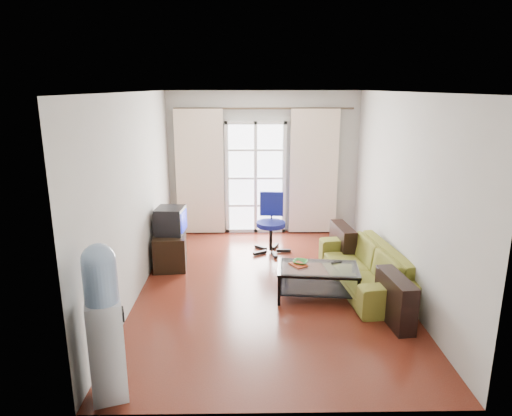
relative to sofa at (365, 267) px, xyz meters
The scene contains 20 objects.
floor 1.39m from the sofa, behind, with size 5.20×5.20×0.00m, color maroon.
ceiling 2.76m from the sofa, behind, with size 5.20×5.20×0.00m, color white.
wall_back 3.11m from the sofa, 117.67° to the left, with size 3.60×0.02×2.70m, color #B9B8B0.
wall_front 3.12m from the sofa, 117.55° to the right, with size 3.60×0.02×2.70m, color #B9B8B0.
wall_left 3.33m from the sofa, behind, with size 0.02×5.20×2.70m, color #B9B8B0.
wall_right 1.14m from the sofa, ahead, with size 0.02×5.20×2.70m, color #B9B8B0.
french_door 3.05m from the sofa, 120.75° to the left, with size 1.16×0.06×2.15m.
curtain_rod 3.52m from the sofa, 118.60° to the left, with size 0.04×0.04×3.30m, color #4C3F2D.
curtain_left 3.67m from the sofa, 135.98° to the left, with size 0.90×0.07×2.35m, color #F2DEC2.
curtain_right 2.66m from the sofa, 99.41° to the left, with size 0.90×0.07×2.35m, color #F2DEC2.
radiator 2.56m from the sofa, 102.65° to the left, with size 0.64×0.12×0.64m, color gray.
sofa is the anchor object (origin of this frame).
coffee_table 0.80m from the sofa, 154.26° to the right, with size 1.13×0.72×0.44m.
bowl 0.99m from the sofa, 166.80° to the right, with size 0.26×0.26×0.05m, color green.
book 1.11m from the sofa, 162.62° to the right, with size 0.26×0.29×0.02m, color maroon.
remote 0.51m from the sofa, 156.48° to the right, with size 0.16×0.05×0.02m, color black.
tv_stand 3.00m from the sofa, 164.31° to the left, with size 0.49×0.73×0.54m, color black.
crt_tv 3.04m from the sofa, 163.68° to the left, with size 0.49×0.48×0.42m.
task_chair 1.92m from the sofa, 131.27° to the left, with size 0.75×0.75×1.02m.
water_cooler 3.78m from the sofa, 141.12° to the right, with size 0.38×0.38×1.49m.
Camera 1 is at (-0.28, -5.99, 2.77)m, focal length 32.00 mm.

